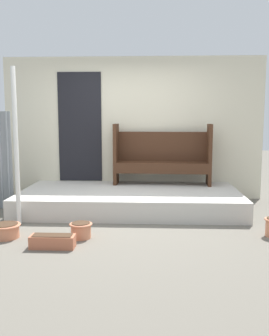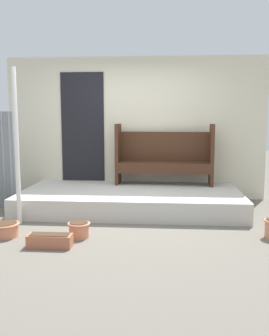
{
  "view_description": "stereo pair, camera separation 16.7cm",
  "coord_description": "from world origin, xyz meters",
  "px_view_note": "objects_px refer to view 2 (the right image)",
  "views": [
    {
      "loc": [
        0.44,
        -5.16,
        1.52
      ],
      "look_at": [
        0.19,
        0.31,
        0.77
      ],
      "focal_mm": 40.0,
      "sensor_mm": 36.0,
      "label": 1
    },
    {
      "loc": [
        0.61,
        -5.15,
        1.52
      ],
      "look_at": [
        0.19,
        0.31,
        0.77
      ],
      "focal_mm": 40.0,
      "sensor_mm": 36.0,
      "label": 2
    }
  ],
  "objects_px": {
    "support_post": "(17,147)",
    "flower_pot_left": "(5,229)",
    "bench": "(164,155)",
    "planter_box_rect": "(50,241)",
    "flower_pot_middle": "(79,229)"
  },
  "relations": [
    {
      "from": "bench",
      "to": "planter_box_rect",
      "type": "distance_m",
      "value": 2.95
    },
    {
      "from": "bench",
      "to": "flower_pot_middle",
      "type": "bearing_deg",
      "value": -114.34
    },
    {
      "from": "support_post",
      "to": "bench",
      "type": "bearing_deg",
      "value": 37.42
    },
    {
      "from": "flower_pot_left",
      "to": "planter_box_rect",
      "type": "xyz_separation_m",
      "value": [
        0.69,
        -0.34,
        -0.02
      ]
    },
    {
      "from": "bench",
      "to": "planter_box_rect",
      "type": "height_order",
      "value": "bench"
    },
    {
      "from": "bench",
      "to": "support_post",
      "type": "bearing_deg",
      "value": -140.37
    },
    {
      "from": "support_post",
      "to": "planter_box_rect",
      "type": "xyz_separation_m",
      "value": [
        0.73,
        -0.94,
        -1.02
      ]
    },
    {
      "from": "flower_pot_left",
      "to": "support_post",
      "type": "bearing_deg",
      "value": 94.25
    },
    {
      "from": "bench",
      "to": "flower_pot_middle",
      "type": "relative_size",
      "value": 5.96
    },
    {
      "from": "flower_pot_middle",
      "to": "flower_pot_left",
      "type": "bearing_deg",
      "value": -177.83
    },
    {
      "from": "flower_pot_left",
      "to": "flower_pot_middle",
      "type": "bearing_deg",
      "value": 2.17
    },
    {
      "from": "bench",
      "to": "planter_box_rect",
      "type": "xyz_separation_m",
      "value": [
        -1.33,
        -2.52,
        -0.76
      ]
    },
    {
      "from": "support_post",
      "to": "bench",
      "type": "xyz_separation_m",
      "value": [
        2.07,
        1.58,
        -0.26
      ]
    },
    {
      "from": "support_post",
      "to": "planter_box_rect",
      "type": "relative_size",
      "value": 4.23
    },
    {
      "from": "support_post",
      "to": "flower_pot_left",
      "type": "distance_m",
      "value": 1.16
    }
  ]
}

